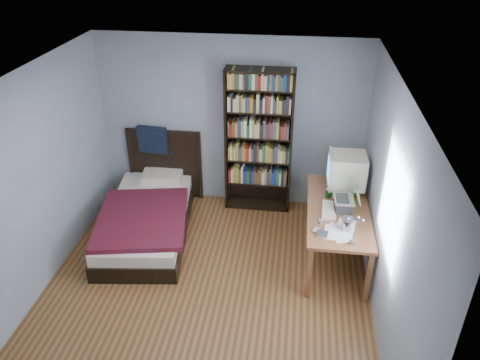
{
  "coord_description": "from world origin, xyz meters",
  "views": [
    {
      "loc": [
        0.94,
        -4.05,
        3.85
      ],
      "look_at": [
        0.28,
        0.94,
        0.99
      ],
      "focal_mm": 35.0,
      "sensor_mm": 36.0,
      "label": 1
    }
  ],
  "objects_px": {
    "laptop": "(345,202)",
    "bookshelf": "(259,142)",
    "crt_monitor": "(346,171)",
    "desk_lamp": "(349,225)",
    "bed": "(149,214)",
    "desk": "(334,209)",
    "speaker": "(347,224)",
    "soda_can": "(328,193)",
    "keyboard": "(329,211)"
  },
  "relations": [
    {
      "from": "crt_monitor",
      "to": "laptop",
      "type": "xyz_separation_m",
      "value": [
        -0.02,
        -0.45,
        -0.19
      ]
    },
    {
      "from": "speaker",
      "to": "bookshelf",
      "type": "bearing_deg",
      "value": 136.93
    },
    {
      "from": "desk",
      "to": "soda_can",
      "type": "bearing_deg",
      "value": -120.08
    },
    {
      "from": "laptop",
      "to": "bed",
      "type": "height_order",
      "value": "bed"
    },
    {
      "from": "desk",
      "to": "bookshelf",
      "type": "height_order",
      "value": "bookshelf"
    },
    {
      "from": "desk",
      "to": "speaker",
      "type": "xyz_separation_m",
      "value": [
        0.07,
        -0.91,
        0.4
      ]
    },
    {
      "from": "crt_monitor",
      "to": "desk_lamp",
      "type": "bearing_deg",
      "value": -93.52
    },
    {
      "from": "desk_lamp",
      "to": "bed",
      "type": "distance_m",
      "value": 3.02
    },
    {
      "from": "laptop",
      "to": "soda_can",
      "type": "height_order",
      "value": "laptop"
    },
    {
      "from": "bed",
      "to": "desk_lamp",
      "type": "bearing_deg",
      "value": -28.2
    },
    {
      "from": "soda_can",
      "to": "keyboard",
      "type": "bearing_deg",
      "value": -89.3
    },
    {
      "from": "laptop",
      "to": "bookshelf",
      "type": "bearing_deg",
      "value": 136.36
    },
    {
      "from": "laptop",
      "to": "bookshelf",
      "type": "relative_size",
      "value": 0.18
    },
    {
      "from": "desk",
      "to": "desk_lamp",
      "type": "height_order",
      "value": "desk_lamp"
    },
    {
      "from": "bookshelf",
      "to": "bed",
      "type": "bearing_deg",
      "value": -150.51
    },
    {
      "from": "laptop",
      "to": "speaker",
      "type": "height_order",
      "value": "laptop"
    },
    {
      "from": "laptop",
      "to": "keyboard",
      "type": "relative_size",
      "value": 0.89
    },
    {
      "from": "crt_monitor",
      "to": "soda_can",
      "type": "distance_m",
      "value": 0.37
    },
    {
      "from": "desk_lamp",
      "to": "speaker",
      "type": "relative_size",
      "value": 3.58
    },
    {
      "from": "laptop",
      "to": "soda_can",
      "type": "relative_size",
      "value": 3.26
    },
    {
      "from": "crt_monitor",
      "to": "desk_lamp",
      "type": "height_order",
      "value": "desk_lamp"
    },
    {
      "from": "desk",
      "to": "keyboard",
      "type": "bearing_deg",
      "value": -102.13
    },
    {
      "from": "desk",
      "to": "desk_lamp",
      "type": "bearing_deg",
      "value": -90.26
    },
    {
      "from": "desk",
      "to": "crt_monitor",
      "type": "relative_size",
      "value": 3.14
    },
    {
      "from": "desk_lamp",
      "to": "crt_monitor",
      "type": "bearing_deg",
      "value": 86.48
    },
    {
      "from": "soda_can",
      "to": "bookshelf",
      "type": "distance_m",
      "value": 1.31
    },
    {
      "from": "desk",
      "to": "bookshelf",
      "type": "distance_m",
      "value": 1.41
    },
    {
      "from": "desk",
      "to": "soda_can",
      "type": "distance_m",
      "value": 0.44
    },
    {
      "from": "crt_monitor",
      "to": "bookshelf",
      "type": "xyz_separation_m",
      "value": [
        -1.17,
        0.65,
        0.03
      ]
    },
    {
      "from": "laptop",
      "to": "keyboard",
      "type": "distance_m",
      "value": 0.22
    },
    {
      "from": "bookshelf",
      "to": "crt_monitor",
      "type": "bearing_deg",
      "value": -28.94
    },
    {
      "from": "crt_monitor",
      "to": "desk",
      "type": "bearing_deg",
      "value": 166.22
    },
    {
      "from": "bookshelf",
      "to": "speaker",
      "type": "bearing_deg",
      "value": -53.07
    },
    {
      "from": "keyboard",
      "to": "speaker",
      "type": "relative_size",
      "value": 2.43
    },
    {
      "from": "speaker",
      "to": "bookshelf",
      "type": "xyz_separation_m",
      "value": [
        -1.16,
        1.54,
        0.24
      ]
    },
    {
      "from": "crt_monitor",
      "to": "bed",
      "type": "xyz_separation_m",
      "value": [
        -2.61,
        -0.16,
        -0.77
      ]
    },
    {
      "from": "laptop",
      "to": "bed",
      "type": "distance_m",
      "value": 2.67
    },
    {
      "from": "laptop",
      "to": "desk_lamp",
      "type": "xyz_separation_m",
      "value": [
        -0.07,
        -1.06,
        0.39
      ]
    },
    {
      "from": "speaker",
      "to": "bed",
      "type": "height_order",
      "value": "bed"
    },
    {
      "from": "desk",
      "to": "bed",
      "type": "bearing_deg",
      "value": -175.87
    },
    {
      "from": "laptop",
      "to": "desk_lamp",
      "type": "bearing_deg",
      "value": -94.0
    },
    {
      "from": "crt_monitor",
      "to": "laptop",
      "type": "height_order",
      "value": "crt_monitor"
    },
    {
      "from": "soda_can",
      "to": "bed",
      "type": "distance_m",
      "value": 2.46
    },
    {
      "from": "desk_lamp",
      "to": "bed",
      "type": "height_order",
      "value": "desk_lamp"
    },
    {
      "from": "crt_monitor",
      "to": "bed",
      "type": "relative_size",
      "value": 0.23
    },
    {
      "from": "keyboard",
      "to": "soda_can",
      "type": "relative_size",
      "value": 3.65
    },
    {
      "from": "desk",
      "to": "laptop",
      "type": "distance_m",
      "value": 0.64
    },
    {
      "from": "speaker",
      "to": "soda_can",
      "type": "bearing_deg",
      "value": 115.02
    },
    {
      "from": "soda_can",
      "to": "bed",
      "type": "relative_size",
      "value": 0.05
    },
    {
      "from": "laptop",
      "to": "desk_lamp",
      "type": "relative_size",
      "value": 0.61
    }
  ]
}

